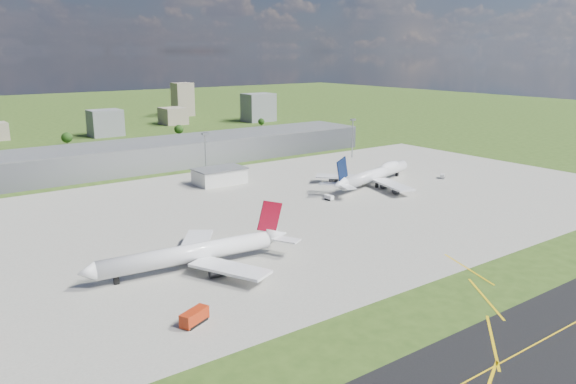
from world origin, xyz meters
TOP-DOWN VIEW (x-y plane):
  - ground at (0.00, 150.00)m, footprint 1400.00×1400.00m
  - apron at (10.00, 40.00)m, footprint 360.00×190.00m
  - terminal at (0.00, 165.00)m, footprint 300.00×42.00m
  - ops_building at (10.00, 100.00)m, footprint 26.00×16.00m
  - mast_center at (10.00, 115.00)m, footprint 3.50×2.00m
  - mast_east at (120.00, 115.00)m, footprint 3.50×2.00m
  - airliner_red_twin at (-56.63, -1.59)m, footprint 71.36×55.34m
  - airliner_blue_quad at (76.32, 49.46)m, footprint 73.94×56.90m
  - fire_truck at (-74.91, -36.41)m, footprint 9.19×6.46m
  - tug_yellow at (-50.00, 9.45)m, footprint 4.09×3.26m
  - van_white_near at (34.91, 38.71)m, footprint 2.33×4.81m
  - van_white_far at (116.92, 37.12)m, footprint 4.89×4.20m
  - bldg_c at (20.00, 310.00)m, footprint 26.00×20.00m
  - bldg_ce at (100.00, 350.00)m, footprint 22.00×24.00m
  - bldg_e at (180.00, 320.00)m, footprint 30.00×22.00m
  - bldg_tall_e at (140.00, 410.00)m, footprint 20.00×18.00m
  - tree_c at (-20.00, 280.00)m, footprint 8.10×8.10m
  - tree_e at (70.00, 275.00)m, footprint 7.65×7.65m
  - tree_far_e at (160.00, 285.00)m, footprint 6.30×6.30m

SIDE VIEW (x-z plane):
  - ground at x=0.00m, z-range 0.00..0.00m
  - apron at x=10.00m, z-range 0.00..0.08m
  - tug_yellow at x=-50.00m, z-range 0.04..1.82m
  - van_white_far at x=116.92m, z-range 0.02..2.36m
  - van_white_near at x=34.91m, z-range 0.01..2.45m
  - fire_truck at x=-74.91m, z-range -0.01..3.79m
  - ops_building at x=10.00m, z-range 0.00..8.00m
  - tree_far_e at x=160.00m, z-range 0.68..8.38m
  - airliner_red_twin at x=-56.63m, z-range -4.57..15.00m
  - airliner_blue_quad at x=76.32m, z-range -4.36..15.27m
  - tree_e at x=70.00m, z-range 0.84..10.19m
  - tree_c at x=-20.00m, z-range 0.89..10.79m
  - terminal at x=0.00m, z-range 0.00..15.00m
  - bldg_ce at x=100.00m, z-range 0.00..16.00m
  - bldg_c at x=20.00m, z-range 0.00..22.00m
  - bldg_e at x=180.00m, z-range 0.00..28.00m
  - mast_center at x=10.00m, z-range 4.76..30.66m
  - mast_east at x=120.00m, z-range 4.76..30.66m
  - bldg_tall_e at x=140.00m, z-range 0.00..36.00m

